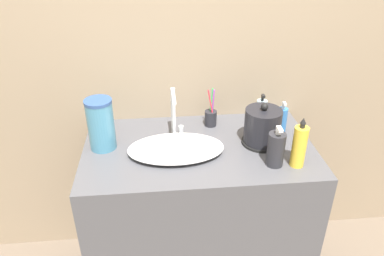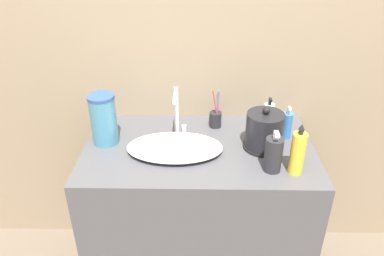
% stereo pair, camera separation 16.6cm
% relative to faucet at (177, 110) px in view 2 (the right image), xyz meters
% --- Properties ---
extents(wall_back, '(6.00, 0.04, 2.60)m').
position_rel_faucet_xyz_m(wall_back, '(0.10, 0.21, 0.34)').
color(wall_back, gray).
rests_on(wall_back, ground_plane).
extents(vanity_counter, '(1.05, 0.61, 0.82)m').
position_rel_faucet_xyz_m(vanity_counter, '(0.10, -0.11, -0.55)').
color(vanity_counter, '#4C4C51').
rests_on(vanity_counter, ground_plane).
extents(sink_basin, '(0.43, 0.26, 0.05)m').
position_rel_faucet_xyz_m(sink_basin, '(-0.00, -0.15, -0.11)').
color(sink_basin, white).
rests_on(sink_basin, vanity_counter).
extents(faucet, '(0.06, 0.15, 0.24)m').
position_rel_faucet_xyz_m(faucet, '(0.00, 0.00, 0.00)').
color(faucet, silver).
rests_on(faucet, vanity_counter).
extents(electric_kettle, '(0.18, 0.18, 0.20)m').
position_rel_faucet_xyz_m(electric_kettle, '(0.39, -0.11, -0.05)').
color(electric_kettle, black).
rests_on(electric_kettle, vanity_counter).
extents(toothbrush_cup, '(0.06, 0.06, 0.20)m').
position_rel_faucet_xyz_m(toothbrush_cup, '(0.18, 0.08, -0.09)').
color(toothbrush_cup, '#232328').
rests_on(toothbrush_cup, vanity_counter).
extents(lotion_bottle, '(0.05, 0.05, 0.16)m').
position_rel_faucet_xyz_m(lotion_bottle, '(0.51, -0.01, -0.07)').
color(lotion_bottle, '#3370B7').
rests_on(lotion_bottle, vanity_counter).
extents(shampoo_bottle, '(0.06, 0.06, 0.23)m').
position_rel_faucet_xyz_m(shampoo_bottle, '(0.50, -0.30, -0.04)').
color(shampoo_bottle, gold).
rests_on(shampoo_bottle, vanity_counter).
extents(mouthwash_bottle, '(0.05, 0.05, 0.14)m').
position_rel_faucet_xyz_m(mouthwash_bottle, '(0.45, 0.13, -0.08)').
color(mouthwash_bottle, silver).
rests_on(mouthwash_bottle, vanity_counter).
extents(hand_cream_bottle, '(0.07, 0.07, 0.19)m').
position_rel_faucet_xyz_m(hand_cream_bottle, '(0.40, -0.28, -0.06)').
color(hand_cream_bottle, '#28282D').
rests_on(hand_cream_bottle, vanity_counter).
extents(water_pitcher, '(0.12, 0.12, 0.24)m').
position_rel_faucet_xyz_m(water_pitcher, '(-0.33, -0.07, -0.01)').
color(water_pitcher, teal).
rests_on(water_pitcher, vanity_counter).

